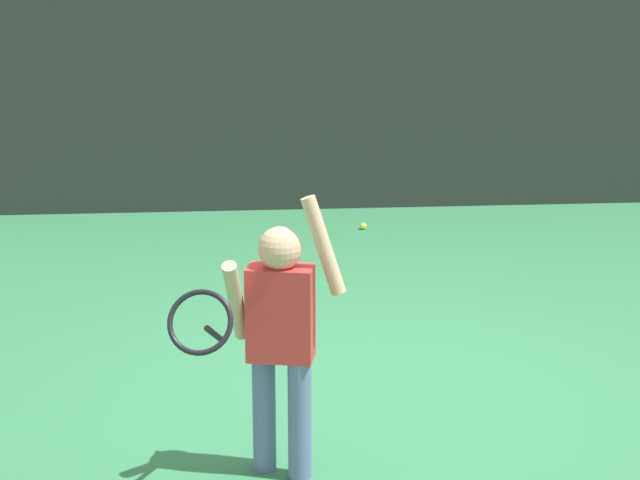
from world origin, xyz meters
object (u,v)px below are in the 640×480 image
at_px(tennis_ball_0, 312,276).
at_px(tennis_ball_3, 287,242).
at_px(tennis_player, 278,330).
at_px(tennis_ball_1, 363,226).

height_order(tennis_ball_0, tennis_ball_3, same).
height_order(tennis_player, tennis_ball_3, tennis_player).
xyz_separation_m(tennis_ball_0, tennis_ball_3, (-0.13, 1.11, 0.00)).
bearing_deg(tennis_ball_1, tennis_player, -102.41).
distance_m(tennis_player, tennis_ball_3, 4.32).
bearing_deg(tennis_ball_1, tennis_ball_0, -111.09).
bearing_deg(tennis_player, tennis_ball_1, 90.55).
distance_m(tennis_ball_0, tennis_ball_3, 1.11).
xyz_separation_m(tennis_ball_0, tennis_ball_1, (0.64, 1.66, 0.00)).
height_order(tennis_player, tennis_ball_1, tennis_player).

